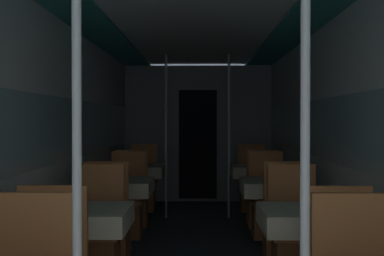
% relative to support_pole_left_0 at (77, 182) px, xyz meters
% --- Properties ---
extents(wall_left, '(0.05, 10.04, 2.30)m').
position_rel_support_pole_left_0_xyz_m(wall_left, '(-0.82, 3.00, 0.02)').
color(wall_left, silver).
rests_on(wall_left, ground_plane).
extents(wall_right, '(0.05, 10.04, 2.30)m').
position_rel_support_pole_left_0_xyz_m(wall_right, '(1.70, 3.00, 0.02)').
color(wall_right, silver).
rests_on(wall_right, ground_plane).
extents(ceiling_panel, '(2.52, 10.04, 0.07)m').
position_rel_support_pole_left_0_xyz_m(ceiling_panel, '(0.44, 3.00, 1.19)').
color(ceiling_panel, silver).
rests_on(ceiling_panel, wall_left).
extents(bulkhead_far, '(2.47, 0.09, 2.30)m').
position_rel_support_pole_left_0_xyz_m(bulkhead_far, '(0.44, 6.99, -0.01)').
color(bulkhead_far, slate).
rests_on(bulkhead_far, ground_plane).
extents(support_pole_left_0, '(0.04, 0.04, 2.30)m').
position_rel_support_pole_left_0_xyz_m(support_pole_left_0, '(0.00, 0.00, 0.00)').
color(support_pole_left_0, silver).
rests_on(support_pole_left_0, ground_plane).
extents(dining_table_left_1, '(0.70, 0.70, 0.74)m').
position_rel_support_pole_left_0_xyz_m(dining_table_left_1, '(-0.39, 1.81, -0.51)').
color(dining_table_left_1, '#4C4C51').
rests_on(dining_table_left_1, ground_plane).
extents(chair_left_far_1, '(0.41, 0.41, 1.00)m').
position_rel_support_pole_left_0_xyz_m(chair_left_far_1, '(-0.39, 2.41, -0.85)').
color(chair_left_far_1, '#9C5B31').
rests_on(chair_left_far_1, ground_plane).
extents(dining_table_left_2, '(0.70, 0.70, 0.74)m').
position_rel_support_pole_left_0_xyz_m(dining_table_left_2, '(-0.39, 3.63, -0.51)').
color(dining_table_left_2, '#4C4C51').
rests_on(dining_table_left_2, ground_plane).
extents(chair_left_near_2, '(0.41, 0.41, 1.00)m').
position_rel_support_pole_left_0_xyz_m(chair_left_near_2, '(-0.39, 3.03, -0.85)').
color(chair_left_near_2, '#9C5B31').
rests_on(chair_left_near_2, ground_plane).
extents(chair_left_far_2, '(0.41, 0.41, 1.00)m').
position_rel_support_pole_left_0_xyz_m(chair_left_far_2, '(-0.39, 4.22, -0.85)').
color(chair_left_far_2, '#9C5B31').
rests_on(chair_left_far_2, ground_plane).
extents(dining_table_left_3, '(0.70, 0.70, 0.74)m').
position_rel_support_pole_left_0_xyz_m(dining_table_left_3, '(-0.39, 5.44, -0.51)').
color(dining_table_left_3, '#4C4C51').
rests_on(dining_table_left_3, ground_plane).
extents(chair_left_near_3, '(0.41, 0.41, 1.00)m').
position_rel_support_pole_left_0_xyz_m(chair_left_near_3, '(-0.39, 4.84, -0.85)').
color(chair_left_near_3, '#9C5B31').
rests_on(chair_left_near_3, ground_plane).
extents(chair_left_far_3, '(0.41, 0.41, 1.00)m').
position_rel_support_pole_left_0_xyz_m(chair_left_far_3, '(-0.39, 6.04, -0.85)').
color(chair_left_far_3, '#9C5B31').
rests_on(chair_left_far_3, ground_plane).
extents(support_pole_left_3, '(0.04, 0.04, 2.30)m').
position_rel_support_pole_left_0_xyz_m(support_pole_left_3, '(0.00, 5.44, 0.00)').
color(support_pole_left_3, silver).
rests_on(support_pole_left_3, ground_plane).
extents(support_pole_right_0, '(0.04, 0.04, 2.30)m').
position_rel_support_pole_left_0_xyz_m(support_pole_right_0, '(0.88, 0.00, 0.00)').
color(support_pole_right_0, silver).
rests_on(support_pole_right_0, ground_plane).
extents(dining_table_right_1, '(0.70, 0.70, 0.74)m').
position_rel_support_pole_left_0_xyz_m(dining_table_right_1, '(1.27, 1.81, -0.51)').
color(dining_table_right_1, '#4C4C51').
rests_on(dining_table_right_1, ground_plane).
extents(chair_right_far_1, '(0.41, 0.41, 1.00)m').
position_rel_support_pole_left_0_xyz_m(chair_right_far_1, '(1.27, 2.41, -0.85)').
color(chair_right_far_1, '#9C5B31').
rests_on(chair_right_far_1, ground_plane).
extents(dining_table_right_2, '(0.70, 0.70, 0.74)m').
position_rel_support_pole_left_0_xyz_m(dining_table_right_2, '(1.27, 3.63, -0.51)').
color(dining_table_right_2, '#4C4C51').
rests_on(dining_table_right_2, ground_plane).
extents(chair_right_near_2, '(0.41, 0.41, 1.00)m').
position_rel_support_pole_left_0_xyz_m(chair_right_near_2, '(1.27, 3.03, -0.85)').
color(chair_right_near_2, '#9C5B31').
rests_on(chair_right_near_2, ground_plane).
extents(chair_right_far_2, '(0.41, 0.41, 1.00)m').
position_rel_support_pole_left_0_xyz_m(chair_right_far_2, '(1.27, 4.22, -0.85)').
color(chair_right_far_2, '#9C5B31').
rests_on(chair_right_far_2, ground_plane).
extents(dining_table_right_3, '(0.70, 0.70, 0.74)m').
position_rel_support_pole_left_0_xyz_m(dining_table_right_3, '(1.27, 5.44, -0.51)').
color(dining_table_right_3, '#4C4C51').
rests_on(dining_table_right_3, ground_plane).
extents(chair_right_near_3, '(0.41, 0.41, 1.00)m').
position_rel_support_pole_left_0_xyz_m(chair_right_near_3, '(1.27, 4.84, -0.85)').
color(chair_right_near_3, '#9C5B31').
rests_on(chair_right_near_3, ground_plane).
extents(chair_right_far_3, '(0.41, 0.41, 1.00)m').
position_rel_support_pole_left_0_xyz_m(chair_right_far_3, '(1.27, 6.04, -0.85)').
color(chair_right_far_3, '#9C5B31').
rests_on(chair_right_far_3, ground_plane).
extents(support_pole_right_3, '(0.04, 0.04, 2.30)m').
position_rel_support_pole_left_0_xyz_m(support_pole_right_3, '(0.88, 5.44, 0.00)').
color(support_pole_right_3, silver).
rests_on(support_pole_right_3, ground_plane).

